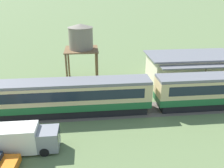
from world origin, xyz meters
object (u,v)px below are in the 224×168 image
water_tower (81,38)px  station_building (191,67)px  delivery_truck_grey (22,139)px  passenger_train (155,92)px

water_tower → station_building: bearing=-3.6°
station_building → delivery_truck_grey: 26.38m
station_building → delivery_truck_grey: size_ratio=2.29×
passenger_train → station_building: passenger_train is taller
station_building → passenger_train: bearing=-131.8°
passenger_train → station_building: 12.24m
station_building → water_tower: (-16.46, 1.04, 4.48)m
water_tower → delivery_truck_grey: (-4.98, -16.39, -5.21)m
passenger_train → water_tower: size_ratio=10.66×
passenger_train → station_building: bearing=48.2°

